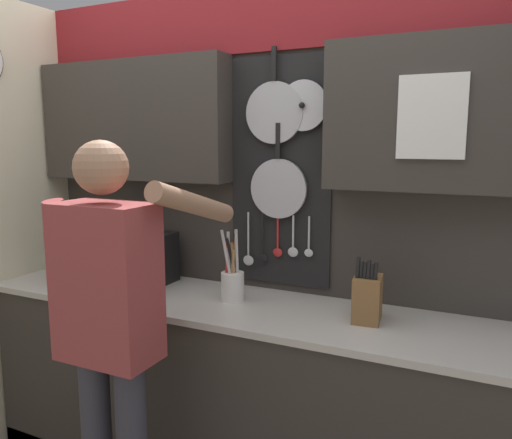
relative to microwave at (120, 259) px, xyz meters
The scene contains 6 objects.
base_cabinet_counter 0.90m from the microwave, ahead, with size 2.55×0.58×0.89m.
back_wall_unit 0.82m from the microwave, 18.66° to the left, with size 3.12×0.22×2.37m.
microwave is the anchor object (origin of this frame).
knife_block 1.30m from the microwave, ahead, with size 0.13×0.16×0.27m.
utensil_crock 0.67m from the microwave, ahead, with size 0.11×0.11×0.35m.
person 0.73m from the microwave, 52.68° to the right, with size 0.54×0.64×1.64m.
Camera 1 is at (1.05, -1.97, 1.64)m, focal length 35.00 mm.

